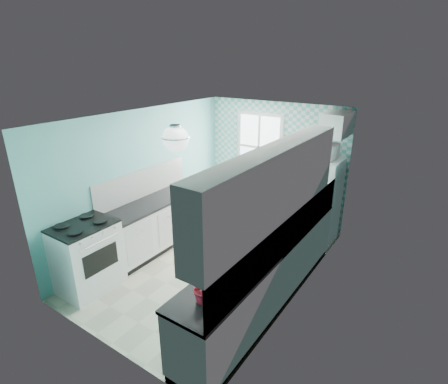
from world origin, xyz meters
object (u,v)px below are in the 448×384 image
Objects in this scene: stove at (86,256)px; sink at (295,221)px; ceiling_light at (176,138)px; fridge at (317,201)px; microwave at (323,151)px; potted_plant at (204,288)px; fruit_bowl at (224,282)px.

sink reaches higher than stove.
ceiling_light reaches higher than fridge.
fridge is (1.11, 2.60, -1.51)m from ceiling_light.
fridge reaches higher than stove.
ceiling_light is 0.69× the size of microwave.
stove is 2.48m from potted_plant.
ceiling_light is 0.22× the size of fridge.
fridge reaches higher than potted_plant.
microwave is at bearing 54.84° from stove.
potted_plant is at bearing -88.31° from fridge.
fruit_bowl is at bearing 90.00° from potted_plant.
stove is (-1.20, -0.77, -1.78)m from ceiling_light.
potted_plant is (0.09, -3.61, 0.30)m from fridge.
fruit_bowl is 0.38m from potted_plant.
potted_plant reaches higher than fruit_bowl.
fridge is at bearing 56.62° from microwave.
microwave is at bearing 91.59° from fruit_bowl.
microwave is (1.11, 2.60, -0.56)m from ceiling_light.
fruit_bowl is 3.34m from microwave.
fridge is at bearing 93.94° from sink.
stove is 1.87× the size of sink.
fridge is 2.89× the size of sink.
fridge is 4.09m from stove.
fridge is 3.62m from potted_plant.
potted_plant is (2.40, -0.24, 0.57)m from stove.
ceiling_light reaches higher than sink.
ceiling_light reaches higher than potted_plant.
stove is 3.20m from sink.
microwave reaches higher than fruit_bowl.
microwave is at bearing 54.35° from fridge.
fridge is at bearing 66.86° from ceiling_light.
stove is 4.26m from microwave.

